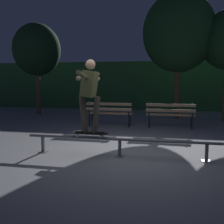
{
  "coord_description": "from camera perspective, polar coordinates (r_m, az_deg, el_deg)",
  "views": [
    {
      "loc": [
        0.89,
        -5.5,
        1.6
      ],
      "look_at": [
        -0.33,
        0.6,
        0.85
      ],
      "focal_mm": 41.6,
      "sensor_mm": 36.0,
      "label": 1
    }
  ],
  "objects": [
    {
      "name": "grind_rail",
      "position": [
        5.53,
        1.72,
        -6.62
      ],
      "size": [
        4.13,
        0.18,
        0.4
      ],
      "color": "slate",
      "rests_on": "ground"
    },
    {
      "name": "skateboard",
      "position": [
        5.64,
        -4.9,
        -4.69
      ],
      "size": [
        0.79,
        0.23,
        0.09
      ],
      "color": "black",
      "rests_on": "grind_rail"
    },
    {
      "name": "park_bench_left_center",
      "position": [
        8.91,
        12.7,
        -0.16
      ],
      "size": [
        1.61,
        0.45,
        0.88
      ],
      "color": "black",
      "rests_on": "ground"
    },
    {
      "name": "skateboarder",
      "position": [
        5.52,
        -4.97,
        4.87
      ],
      "size": [
        0.62,
        1.41,
        1.56
      ],
      "color": "black",
      "rests_on": "skateboard"
    },
    {
      "name": "ground_plane",
      "position": [
        5.8,
        2.06,
        -9.14
      ],
      "size": [
        90.0,
        90.0,
        0.0
      ],
      "primitive_type": "plane",
      "color": "slate"
    },
    {
      "name": "park_bench_leftmost",
      "position": [
        9.1,
        -0.6,
        0.15
      ],
      "size": [
        1.61,
        0.45,
        0.88
      ],
      "color": "black",
      "rests_on": "ground"
    },
    {
      "name": "tree_behind_benches",
      "position": [
        11.5,
        14.45,
        16.51
      ],
      "size": [
        2.96,
        2.96,
        5.2
      ],
      "color": "brown",
      "rests_on": "ground"
    },
    {
      "name": "hedge_backdrop",
      "position": [
        15.04,
        7.97,
        5.8
      ],
      "size": [
        24.0,
        1.2,
        2.67
      ],
      "primitive_type": "cube",
      "color": "#2D5B33",
      "rests_on": "ground"
    },
    {
      "name": "tree_far_left",
      "position": [
        13.11,
        -16.2,
        12.96
      ],
      "size": [
        2.23,
        2.23,
        4.29
      ],
      "color": "brown",
      "rests_on": "ground"
    }
  ]
}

